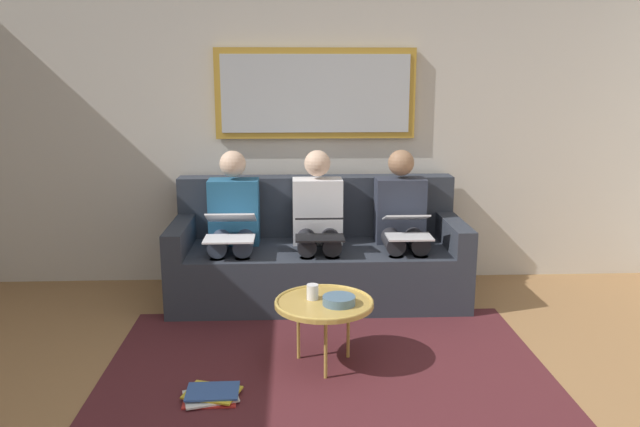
% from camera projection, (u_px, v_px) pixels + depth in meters
% --- Properties ---
extents(wall_rear, '(6.00, 0.12, 2.60)m').
position_uv_depth(wall_rear, '(315.00, 124.00, 5.10)').
color(wall_rear, beige).
rests_on(wall_rear, ground_plane).
extents(area_rug, '(2.60, 1.80, 0.01)m').
position_uv_depth(area_rug, '(326.00, 368.00, 3.68)').
color(area_rug, '#4C1E23').
rests_on(area_rug, ground_plane).
extents(couch, '(2.20, 0.90, 0.90)m').
position_uv_depth(couch, '(318.00, 257.00, 4.85)').
color(couch, '#2D333D').
rests_on(couch, ground_plane).
extents(framed_mirror, '(1.60, 0.05, 0.71)m').
position_uv_depth(framed_mirror, '(316.00, 94.00, 4.95)').
color(framed_mirror, '#B7892D').
extents(coffee_table, '(0.58, 0.58, 0.41)m').
position_uv_depth(coffee_table, '(324.00, 304.00, 3.64)').
color(coffee_table, tan).
rests_on(coffee_table, ground_plane).
extents(cup, '(0.07, 0.07, 0.09)m').
position_uv_depth(cup, '(313.00, 292.00, 3.67)').
color(cup, silver).
rests_on(cup, coffee_table).
extents(bowl, '(0.19, 0.19, 0.05)m').
position_uv_depth(bowl, '(339.00, 300.00, 3.59)').
color(bowl, slate).
rests_on(bowl, coffee_table).
extents(person_left, '(0.38, 0.58, 1.14)m').
position_uv_depth(person_left, '(402.00, 221.00, 4.74)').
color(person_left, '#2D3342').
rests_on(person_left, couch).
extents(laptop_silver, '(0.32, 0.36, 0.16)m').
position_uv_depth(laptop_silver, '(407.00, 226.00, 4.51)').
color(laptop_silver, silver).
extents(person_middle, '(0.38, 0.58, 1.14)m').
position_uv_depth(person_middle, '(318.00, 222.00, 4.72)').
color(person_middle, silver).
rests_on(person_middle, couch).
extents(laptop_black, '(0.35, 0.34, 0.14)m').
position_uv_depth(laptop_black, '(319.00, 227.00, 4.47)').
color(laptop_black, black).
extents(person_right, '(0.38, 0.58, 1.14)m').
position_uv_depth(person_right, '(233.00, 222.00, 4.69)').
color(person_right, '#235B84').
rests_on(person_right, couch).
extents(laptop_white, '(0.35, 0.40, 0.18)m').
position_uv_depth(laptop_white, '(230.00, 227.00, 4.46)').
color(laptop_white, white).
extents(magazine_stack, '(0.33, 0.29, 0.04)m').
position_uv_depth(magazine_stack, '(212.00, 395.00, 3.33)').
color(magazine_stack, red).
rests_on(magazine_stack, ground_plane).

